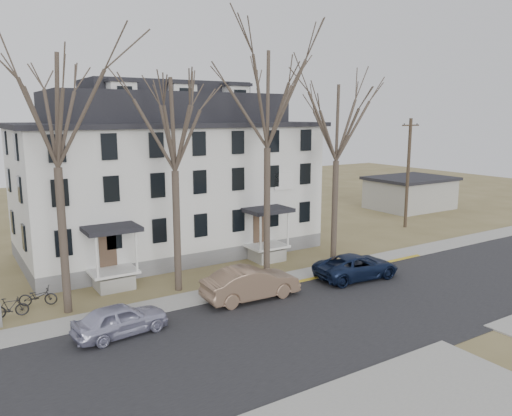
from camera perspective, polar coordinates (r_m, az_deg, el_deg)
ground at (r=23.99m, az=12.59°, el=-13.66°), size 120.00×120.00×0.00m
main_road at (r=25.31m, az=9.33°, el=-12.22°), size 120.00×10.00×0.04m
far_sidewalk at (r=29.73m, az=1.55°, el=-8.57°), size 120.00×2.00×0.08m
yellow_curb at (r=32.02m, az=9.97°, el=-7.32°), size 14.00×0.25×0.06m
boarding_house at (r=36.22m, az=-9.92°, el=3.48°), size 20.80×12.36×12.05m
distant_building at (r=55.23m, az=17.19°, el=1.68°), size 8.50×6.50×3.35m
tree_far_left at (r=25.53m, az=-22.18°, el=11.16°), size 8.40×8.40×13.72m
tree_mid_left at (r=27.28m, az=-9.41°, el=10.13°), size 7.80×7.80×12.74m
tree_center at (r=30.18m, az=1.32°, el=13.11°), size 9.00×9.00×14.70m
tree_mid_right at (r=33.51m, az=9.28°, el=10.19°), size 7.80×7.80×12.74m
utility_pole_far at (r=45.30m, az=16.98°, el=3.97°), size 2.00×0.28×9.50m
car_silver at (r=23.62m, az=-15.21°, el=-12.27°), size 4.39×2.15×1.44m
car_tan at (r=26.93m, az=-0.60°, el=-8.66°), size 5.36×2.03×1.75m
car_navy at (r=30.86m, az=11.41°, el=-6.62°), size 5.49×2.91×1.47m
bicycle_left at (r=28.47m, az=-23.65°, el=-9.31°), size 2.00×1.31×0.99m
bicycle_right at (r=27.46m, az=-26.26°, el=-10.24°), size 1.71×0.67×1.00m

